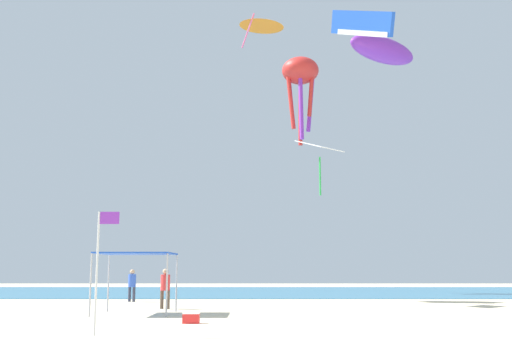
{
  "coord_description": "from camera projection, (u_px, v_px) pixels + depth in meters",
  "views": [
    {
      "loc": [
        1.73,
        -19.01,
        1.83
      ],
      "look_at": [
        1.63,
        13.97,
        7.08
      ],
      "focal_mm": 41.14,
      "sensor_mm": 36.0,
      "label": 1
    }
  ],
  "objects": [
    {
      "name": "person_near_tent",
      "position": [
        167.0,
        285.0,
        27.15
      ],
      "size": [
        0.47,
        0.43,
        1.83
      ],
      "rotation": [
        0.0,
        0.0,
        2.78
      ],
      "color": "brown",
      "rests_on": "ground"
    },
    {
      "name": "banner_flag",
      "position": [
        102.0,
        260.0,
        16.54
      ],
      "size": [
        0.61,
        0.06,
        3.44
      ],
      "color": "silver",
      "rests_on": "ground"
    },
    {
      "name": "person_leftmost",
      "position": [
        134.0,
        283.0,
        32.94
      ],
      "size": [
        0.44,
        0.43,
        1.79
      ],
      "rotation": [
        0.0,
        0.0,
        2.61
      ],
      "color": "#33384C",
      "rests_on": "ground"
    },
    {
      "name": "kite_diamond_white",
      "position": [
        321.0,
        149.0,
        31.5
      ],
      "size": [
        2.72,
        2.72,
        3.0
      ],
      "rotation": [
        0.0,
        0.0,
        3.9
      ],
      "color": "white"
    },
    {
      "name": "canopy_tent",
      "position": [
        139.0,
        256.0,
        24.21
      ],
      "size": [
        3.02,
        2.84,
        2.48
      ],
      "color": "#B2B2B7",
      "rests_on": "ground"
    },
    {
      "name": "ocean_strip",
      "position": [
        236.0,
        292.0,
        46.92
      ],
      "size": [
        110.0,
        23.27,
        0.03
      ],
      "primitive_type": "cube",
      "color": "teal",
      "rests_on": "ground"
    },
    {
      "name": "cooler_box",
      "position": [
        193.0,
        318.0,
        19.83
      ],
      "size": [
        0.57,
        0.37,
        0.35
      ],
      "color": "red",
      "rests_on": "ground"
    },
    {
      "name": "kite_octopus_red",
      "position": [
        302.0,
        75.0,
        47.38
      ],
      "size": [
        4.11,
        4.11,
        7.02
      ],
      "rotation": [
        0.0,
        0.0,
        5.71
      ],
      "color": "red"
    },
    {
      "name": "kite_delta_orange",
      "position": [
        263.0,
        23.0,
        42.49
      ],
      "size": [
        4.61,
        4.61,
        2.64
      ],
      "rotation": [
        0.0,
        0.0,
        0.78
      ],
      "color": "orange"
    },
    {
      "name": "kite_parafoil_blue",
      "position": [
        363.0,
        23.0,
        36.72
      ],
      "size": [
        3.36,
        4.14,
        3.07
      ],
      "rotation": [
        0.0,
        0.0,
        5.45
      ],
      "color": "blue"
    },
    {
      "name": "ground",
      "position": [
        203.0,
        329.0,
        18.48
      ],
      "size": [
        110.0,
        110.0,
        0.1
      ],
      "primitive_type": "cube",
      "color": "beige"
    },
    {
      "name": "kite_inflatable_purple",
      "position": [
        384.0,
        50.0,
        48.59
      ],
      "size": [
        7.15,
        5.95,
        2.65
      ],
      "rotation": [
        0.0,
        0.0,
        3.76
      ],
      "color": "purple"
    }
  ]
}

